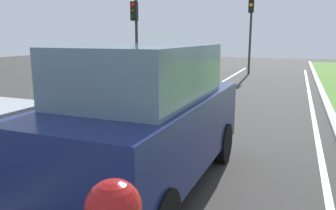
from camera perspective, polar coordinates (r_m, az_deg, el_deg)
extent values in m
plane|color=#383533|center=(11.11, 4.77, -1.00)|extent=(60.00, 60.00, 0.00)
cube|color=silver|center=(11.32, 1.37, -0.71)|extent=(0.12, 32.00, 0.01)
cube|color=silver|center=(10.71, 23.61, -2.40)|extent=(0.12, 32.00, 0.01)
cube|color=#9E9B93|center=(10.74, 26.29, -2.29)|extent=(0.24, 48.00, 0.12)
cube|color=navy|center=(5.38, -3.39, -4.40)|extent=(1.99, 4.54, 1.10)
cube|color=slate|center=(5.07, -4.25, 5.54)|extent=(1.76, 2.74, 0.80)
cylinder|color=black|center=(7.22, -4.37, -4.78)|extent=(0.24, 0.76, 0.76)
cylinder|color=black|center=(6.66, 9.30, -6.33)|extent=(0.24, 0.76, 0.76)
cylinder|color=black|center=(4.86, -21.16, -13.92)|extent=(0.24, 0.76, 0.76)
cylinder|color=black|center=(6.72, -22.81, -7.50)|extent=(0.23, 0.64, 0.64)
cube|color=black|center=(11.54, -6.06, 2.99)|extent=(1.69, 3.72, 0.80)
cube|color=slate|center=(11.23, -6.74, 6.54)|extent=(1.51, 1.92, 0.68)
cylinder|color=black|center=(13.05, -6.39, 2.20)|extent=(0.23, 0.60, 0.60)
cylinder|color=black|center=(12.42, -0.23, 1.79)|extent=(0.23, 0.60, 0.60)
cylinder|color=black|center=(10.93, -12.59, 0.16)|extent=(0.23, 0.60, 0.60)
cylinder|color=black|center=(10.17, -5.54, -0.46)|extent=(0.23, 0.60, 0.60)
sphere|color=maroon|center=(1.71, -9.28, -16.81)|extent=(0.28, 0.28, 0.28)
cylinder|color=#2D2D2D|center=(17.10, -5.36, 10.74)|extent=(0.14, 0.14, 4.35)
cube|color=black|center=(16.96, -5.77, 15.61)|extent=(0.32, 0.24, 0.90)
sphere|color=red|center=(16.87, -5.99, 16.58)|extent=(0.20, 0.20, 0.20)
sphere|color=#382B0C|center=(16.84, -5.97, 15.63)|extent=(0.20, 0.20, 0.20)
sphere|color=black|center=(16.83, -5.95, 14.68)|extent=(0.20, 0.20, 0.20)
cylinder|color=#2D2D2D|center=(22.36, 13.82, 11.42)|extent=(0.14, 0.14, 4.96)
cube|color=black|center=(22.24, 13.99, 16.16)|extent=(0.32, 0.24, 0.90)
sphere|color=#3F0F0F|center=(22.14, 13.98, 16.91)|extent=(0.20, 0.20, 0.20)
sphere|color=#F2AD19|center=(22.12, 13.94, 16.19)|extent=(0.20, 0.20, 0.20)
sphere|color=black|center=(22.09, 13.91, 15.47)|extent=(0.20, 0.20, 0.20)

